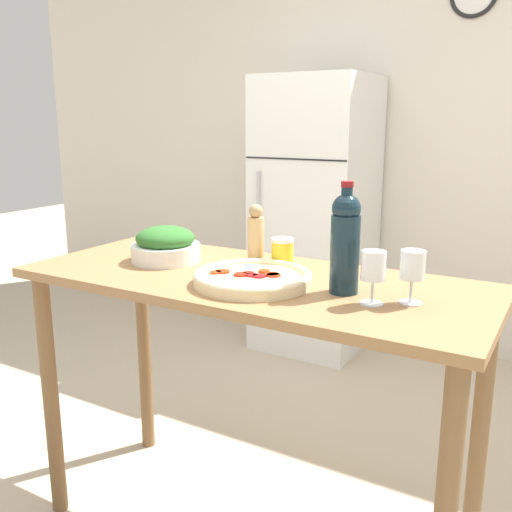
{
  "coord_description": "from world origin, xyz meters",
  "views": [
    {
      "loc": [
        0.89,
        -1.5,
        1.43
      ],
      "look_at": [
        0.0,
        0.03,
        1.0
      ],
      "focal_mm": 40.0,
      "sensor_mm": 36.0,
      "label": 1
    }
  ],
  "objects_px": {
    "refrigerator": "(316,216)",
    "wine_glass_far": "(412,268)",
    "salad_bowl": "(166,245)",
    "salt_canister": "(282,253)",
    "wine_glass_near": "(373,269)",
    "homemade_pizza": "(253,278)",
    "pepper_mill": "(256,237)",
    "wine_bottle": "(345,241)"
  },
  "relations": [
    {
      "from": "refrigerator",
      "to": "wine_glass_far",
      "type": "relative_size",
      "value": 11.42
    },
    {
      "from": "salad_bowl",
      "to": "salt_canister",
      "type": "relative_size",
      "value": 2.34
    },
    {
      "from": "wine_glass_near",
      "to": "salt_canister",
      "type": "distance_m",
      "value": 0.45
    },
    {
      "from": "refrigerator",
      "to": "homemade_pizza",
      "type": "distance_m",
      "value": 1.92
    },
    {
      "from": "wine_glass_near",
      "to": "homemade_pizza",
      "type": "xyz_separation_m",
      "value": [
        -0.37,
        0.0,
        -0.08
      ]
    },
    {
      "from": "refrigerator",
      "to": "wine_glass_near",
      "type": "relative_size",
      "value": 11.42
    },
    {
      "from": "wine_glass_far",
      "to": "pepper_mill",
      "type": "distance_m",
      "value": 0.59
    },
    {
      "from": "wine_bottle",
      "to": "salt_canister",
      "type": "relative_size",
      "value": 3.1
    },
    {
      "from": "refrigerator",
      "to": "wine_glass_far",
      "type": "height_order",
      "value": "refrigerator"
    },
    {
      "from": "wine_bottle",
      "to": "wine_glass_near",
      "type": "bearing_deg",
      "value": -30.62
    },
    {
      "from": "homemade_pizza",
      "to": "salt_canister",
      "type": "bearing_deg",
      "value": 93.11
    },
    {
      "from": "salt_canister",
      "to": "wine_glass_near",
      "type": "bearing_deg",
      "value": -29.42
    },
    {
      "from": "wine_bottle",
      "to": "salt_canister",
      "type": "distance_m",
      "value": 0.33
    },
    {
      "from": "refrigerator",
      "to": "pepper_mill",
      "type": "bearing_deg",
      "value": -72.74
    },
    {
      "from": "refrigerator",
      "to": "salt_canister",
      "type": "xyz_separation_m",
      "value": [
        0.6,
        -1.6,
        0.15
      ]
    },
    {
      "from": "wine_glass_near",
      "to": "wine_glass_far",
      "type": "bearing_deg",
      "value": 33.64
    },
    {
      "from": "refrigerator",
      "to": "wine_bottle",
      "type": "bearing_deg",
      "value": -63.47
    },
    {
      "from": "pepper_mill",
      "to": "salt_canister",
      "type": "xyz_separation_m",
      "value": [
        0.1,
        0.01,
        -0.05
      ]
    },
    {
      "from": "wine_glass_far",
      "to": "salad_bowl",
      "type": "height_order",
      "value": "wine_glass_far"
    },
    {
      "from": "salt_canister",
      "to": "homemade_pizza",
      "type": "bearing_deg",
      "value": -86.89
    },
    {
      "from": "homemade_pizza",
      "to": "wine_glass_far",
      "type": "bearing_deg",
      "value": 6.94
    },
    {
      "from": "salad_bowl",
      "to": "wine_glass_near",
      "type": "bearing_deg",
      "value": -7.46
    },
    {
      "from": "wine_glass_far",
      "to": "salt_canister",
      "type": "height_order",
      "value": "wine_glass_far"
    },
    {
      "from": "salad_bowl",
      "to": "wine_glass_far",
      "type": "bearing_deg",
      "value": -2.9
    },
    {
      "from": "homemade_pizza",
      "to": "wine_bottle",
      "type": "bearing_deg",
      "value": 12.7
    },
    {
      "from": "salad_bowl",
      "to": "homemade_pizza",
      "type": "xyz_separation_m",
      "value": [
        0.41,
        -0.1,
        -0.04
      ]
    },
    {
      "from": "wine_glass_far",
      "to": "pepper_mill",
      "type": "height_order",
      "value": "pepper_mill"
    },
    {
      "from": "wine_glass_near",
      "to": "homemade_pizza",
      "type": "bearing_deg",
      "value": 179.62
    },
    {
      "from": "refrigerator",
      "to": "salad_bowl",
      "type": "height_order",
      "value": "refrigerator"
    },
    {
      "from": "salad_bowl",
      "to": "refrigerator",
      "type": "bearing_deg",
      "value": 96.48
    },
    {
      "from": "refrigerator",
      "to": "pepper_mill",
      "type": "height_order",
      "value": "refrigerator"
    },
    {
      "from": "wine_glass_far",
      "to": "salad_bowl",
      "type": "relative_size",
      "value": 0.61
    },
    {
      "from": "wine_glass_near",
      "to": "wine_glass_far",
      "type": "relative_size",
      "value": 1.0
    },
    {
      "from": "wine_bottle",
      "to": "salad_bowl",
      "type": "distance_m",
      "value": 0.69
    },
    {
      "from": "pepper_mill",
      "to": "homemade_pizza",
      "type": "height_order",
      "value": "pepper_mill"
    },
    {
      "from": "salad_bowl",
      "to": "salt_canister",
      "type": "height_order",
      "value": "salad_bowl"
    },
    {
      "from": "wine_bottle",
      "to": "wine_glass_far",
      "type": "height_order",
      "value": "wine_bottle"
    },
    {
      "from": "refrigerator",
      "to": "wine_glass_near",
      "type": "xyz_separation_m",
      "value": [
        0.98,
        -1.82,
        0.2
      ]
    },
    {
      "from": "wine_glass_near",
      "to": "pepper_mill",
      "type": "xyz_separation_m",
      "value": [
        -0.48,
        0.21,
        0.0
      ]
    },
    {
      "from": "wine_glass_far",
      "to": "salad_bowl",
      "type": "bearing_deg",
      "value": 177.1
    },
    {
      "from": "pepper_mill",
      "to": "wine_bottle",
      "type": "bearing_deg",
      "value": -21.1
    },
    {
      "from": "salad_bowl",
      "to": "salt_canister",
      "type": "distance_m",
      "value": 0.42
    }
  ]
}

